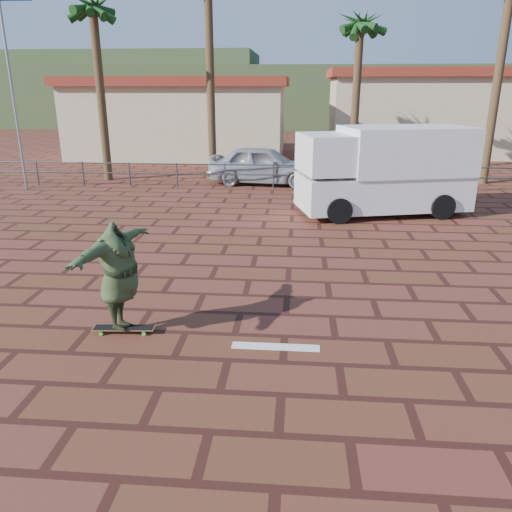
{
  "coord_description": "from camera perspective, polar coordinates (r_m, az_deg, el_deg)",
  "views": [
    {
      "loc": [
        0.97,
        -8.25,
        3.91
      ],
      "look_at": [
        0.21,
        0.92,
        0.8
      ],
      "focal_mm": 35.0,
      "sensor_mm": 36.0,
      "label": 1
    }
  ],
  "objects": [
    {
      "name": "ground",
      "position": [
        9.18,
        -1.79,
        -6.55
      ],
      "size": [
        120.0,
        120.0,
        0.0
      ],
      "primitive_type": "plane",
      "color": "maroon",
      "rests_on": "ground"
    },
    {
      "name": "paint_stripe",
      "position": [
        8.07,
        2.25,
        -10.32
      ],
      "size": [
        1.4,
        0.22,
        0.01
      ],
      "primitive_type": "cube",
      "color": "white",
      "rests_on": "ground"
    },
    {
      "name": "guardrail",
      "position": [
        20.53,
        2.01,
        9.58
      ],
      "size": [
        24.06,
        0.06,
        1.0
      ],
      "color": "#47494F",
      "rests_on": "ground"
    },
    {
      "name": "flagpole",
      "position": [
        22.11,
        -26.1,
        18.77
      ],
      "size": [
        1.3,
        0.1,
        8.0
      ],
      "color": "gray",
      "rests_on": "ground"
    },
    {
      "name": "palm_far_left",
      "position": [
        23.53,
        -18.13,
        24.95
      ],
      "size": [
        2.4,
        2.4,
        8.25
      ],
      "color": "brown",
      "rests_on": "ground"
    },
    {
      "name": "palm_center",
      "position": [
        24.01,
        11.83,
        24.15
      ],
      "size": [
        2.4,
        2.4,
        7.75
      ],
      "color": "brown",
      "rests_on": "ground"
    },
    {
      "name": "building_west",
      "position": [
        31.09,
        -8.51,
        15.44
      ],
      "size": [
        12.6,
        7.6,
        4.5
      ],
      "color": "beige",
      "rests_on": "ground"
    },
    {
      "name": "building_east",
      "position": [
        33.04,
        17.7,
        15.42
      ],
      "size": [
        10.6,
        6.6,
        5.0
      ],
      "color": "beige",
      "rests_on": "ground"
    },
    {
      "name": "hill_front",
      "position": [
        58.27,
        4.0,
        17.7
      ],
      "size": [
        70.0,
        18.0,
        6.0
      ],
      "primitive_type": "cube",
      "color": "#384C28",
      "rests_on": "ground"
    },
    {
      "name": "hill_back",
      "position": [
        68.24,
        -15.7,
        18.07
      ],
      "size": [
        35.0,
        14.0,
        8.0
      ],
      "primitive_type": "cube",
      "color": "#384C28",
      "rests_on": "ground"
    },
    {
      "name": "longboard",
      "position": [
        8.74,
        -14.88,
        -7.98
      ],
      "size": [
        1.05,
        0.3,
        0.1
      ],
      "rotation": [
        0.0,
        0.0,
        0.08
      ],
      "color": "olive",
      "rests_on": "ground"
    },
    {
      "name": "skateboarder",
      "position": [
        8.37,
        -15.4,
        -2.27
      ],
      "size": [
        1.04,
        2.32,
        1.83
      ],
      "primitive_type": "imported",
      "rotation": [
        0.0,
        0.0,
        1.37
      ],
      "color": "#344424",
      "rests_on": "longboard"
    },
    {
      "name": "campervan",
      "position": [
        16.72,
        14.51,
        9.62
      ],
      "size": [
        5.71,
        3.45,
        2.76
      ],
      "rotation": [
        0.0,
        0.0,
        0.25
      ],
      "color": "white",
      "rests_on": "ground"
    },
    {
      "name": "car_silver",
      "position": [
        21.53,
        0.9,
        10.35
      ],
      "size": [
        4.91,
        2.46,
        1.61
      ],
      "primitive_type": "imported",
      "rotation": [
        0.0,
        0.0,
        1.45
      ],
      "color": "#A8AAAF",
      "rests_on": "ground"
    },
    {
      "name": "car_white",
      "position": [
        25.41,
        16.06,
        10.97
      ],
      "size": [
        5.14,
        2.15,
        1.65
      ],
      "primitive_type": "imported",
      "rotation": [
        0.0,
        0.0,
        1.49
      ],
      "color": "white",
      "rests_on": "ground"
    }
  ]
}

